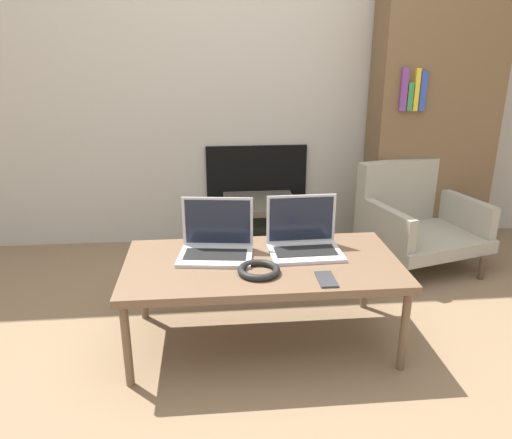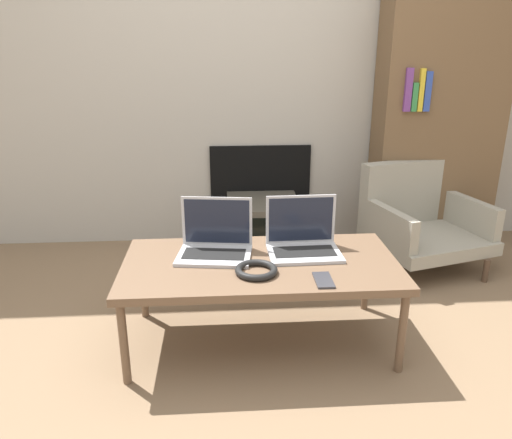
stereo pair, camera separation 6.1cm
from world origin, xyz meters
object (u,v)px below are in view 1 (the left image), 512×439
Objects in this scene: laptop_left at (216,242)px; laptop_right at (304,239)px; armchair at (415,216)px; headphones at (259,270)px; phone at (326,279)px; tv at (260,226)px.

laptop_left is 0.41m from laptop_right.
armchair is (1.29, 0.76, -0.17)m from laptop_left.
armchair is at bearing 39.40° from laptop_right.
laptop_left is 0.46× the size of armchair.
laptop_right reaches higher than headphones.
armchair reaches higher than phone.
armchair is at bearing 38.09° from laptop_left.
laptop_left is at bearing 178.57° from laptop_right.
armchair is at bearing 41.50° from headphones.
tv is at bearing 94.74° from laptop_right.
headphones is at bearing -137.79° from laptop_right.
headphones is at bearing 161.05° from phone.
armchair reaches higher than headphones.
laptop_right is at bearing 7.66° from laptop_left.
armchair is (0.88, 0.76, -0.17)m from laptop_right.
tv is at bearing 151.27° from armchair.
laptop_right reaches higher than phone.
headphones is 0.23× the size of armchair.
phone is (0.45, -0.32, -0.05)m from laptop_left.
laptop_right is 2.36× the size of phone.
phone is at bearing -84.76° from laptop_right.
phone is 1.33m from tv.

